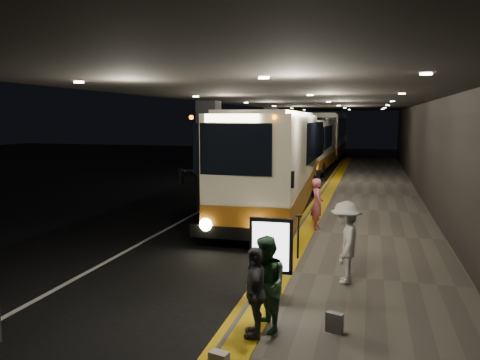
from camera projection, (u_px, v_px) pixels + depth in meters
The scene contains 18 objects.
ground at pixel (212, 236), 14.79m from camera, with size 90.00×90.00×0.00m, color black.
lane_line_white at pixel (211, 205), 20.05m from camera, with size 0.12×50.00×0.01m, color silver.
kerb_stripe_yellow at pixel (307, 210), 18.94m from camera, with size 0.18×50.00×0.01m, color gold.
sidewalk at pixel (369, 212), 18.28m from camera, with size 4.50×50.00×0.15m, color #514C44.
tactile_strip at pixel (320, 207), 18.78m from camera, with size 0.50×50.00×0.01m, color gold.
terminal_wall at pixel (435, 138), 17.30m from camera, with size 0.10×50.00×6.00m, color black.
support_columns at pixel (209, 156), 18.72m from camera, with size 0.80×24.80×4.40m.
canopy at pixel (313, 95), 18.29m from camera, with size 9.00×50.00×0.40m, color black.
coach_main at pixel (276, 166), 18.57m from camera, with size 3.22×12.43×3.84m.
coach_second at pixel (313, 147), 33.03m from camera, with size 2.60×11.16×3.49m.
coach_third at pixel (328, 138), 43.17m from camera, with size 2.75×12.84×4.04m.
passenger_boarding at pixel (317, 204), 15.07m from camera, with size 0.60×0.40×1.65m, color #D3627A.
passenger_waiting_green at pixel (266, 284), 7.83m from camera, with size 0.79×0.49×1.62m, color #3A6846.
passenger_waiting_white at pixel (345, 242), 10.14m from camera, with size 1.16×0.54×1.80m, color silver.
passenger_waiting_grey at pixel (256, 292), 7.62m from camera, with size 0.89×0.45×1.51m, color #48474C.
bag_polka at pixel (334, 323), 7.82m from camera, with size 0.28×0.12×0.34m, color black.
info_sign at pixel (271, 248), 8.76m from camera, with size 0.82×0.14×1.72m.
stanchion_post at pixel (298, 237), 11.89m from camera, with size 0.05×0.05×1.12m, color black.
Camera 1 is at (4.74, -13.66, 3.72)m, focal length 35.00 mm.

